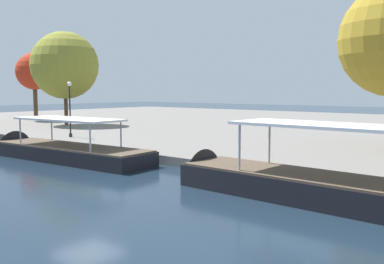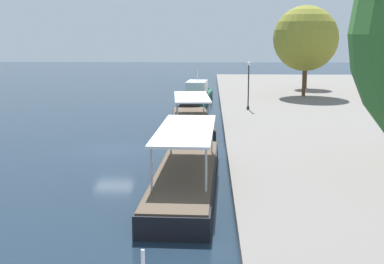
# 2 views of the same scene
# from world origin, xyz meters

# --- Properties ---
(ground_plane) EXTENTS (220.00, 220.00, 0.00)m
(ground_plane) POSITION_xyz_m (0.00, 0.00, 0.00)
(ground_plane) COLOR #192838
(motor_yacht_0) EXTENTS (10.27, 3.47, 4.88)m
(motor_yacht_0) POSITION_xyz_m (-25.05, 5.12, 0.70)
(motor_yacht_0) COLOR #14513D
(motor_yacht_0) RESTS_ON ground_plane
(tour_boat_1) EXTENTS (13.62, 3.94, 3.86)m
(tour_boat_1) POSITION_xyz_m (-9.59, 4.92, 0.32)
(tour_boat_1) COLOR black
(tour_boat_1) RESTS_ON ground_plane
(tour_boat_2) EXTENTS (15.25, 3.44, 4.22)m
(tour_boat_2) POSITION_xyz_m (7.67, 5.35, 0.38)
(tour_boat_2) COLOR black
(tour_boat_2) RESTS_ON ground_plane
(lamp_post) EXTENTS (0.36, 0.36, 4.59)m
(lamp_post) POSITION_xyz_m (-15.92, 10.17, 3.19)
(lamp_post) COLOR black
(lamp_post) RESTS_ON dock_promenade
(tree_0) EXTENTS (7.48, 7.48, 10.40)m
(tree_0) POSITION_xyz_m (-27.43, 17.54, 7.38)
(tree_0) COLOR #4C3823
(tree_0) RESTS_ON dock_promenade
(tree_2) EXTENTS (4.70, 4.70, 8.84)m
(tree_2) POSITION_xyz_m (-36.67, 19.23, 6.98)
(tree_2) COLOR #4C3823
(tree_2) RESTS_ON dock_promenade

